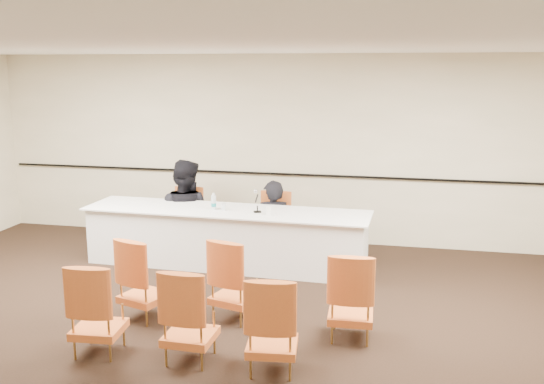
{
  "coord_description": "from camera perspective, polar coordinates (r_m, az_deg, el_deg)",
  "views": [
    {
      "loc": [
        1.78,
        -5.47,
        2.8
      ],
      "look_at": [
        0.01,
        2.6,
        1.08
      ],
      "focal_mm": 40.0,
      "sensor_mm": 36.0,
      "label": 1
    }
  ],
  "objects": [
    {
      "name": "ceiling",
      "position": [
        5.76,
        -5.81,
        13.66
      ],
      "size": [
        10.0,
        10.0,
        0.0
      ],
      "primitive_type": "plane",
      "rotation": [
        3.14,
        0.0,
        0.0
      ],
      "color": "white",
      "rests_on": "ground"
    },
    {
      "name": "water_bottle",
      "position": [
        8.59,
        -5.52,
        -0.87
      ],
      "size": [
        0.09,
        0.09,
        0.24
      ],
      "primitive_type": null,
      "rotation": [
        0.0,
        0.0,
        0.39
      ],
      "color": "#187E84",
      "rests_on": "panel_table"
    },
    {
      "name": "panelist_second",
      "position": [
        9.5,
        -8.19,
        -2.6
      ],
      "size": [
        1.02,
        0.84,
        1.89
      ],
      "primitive_type": "imported",
      "rotation": [
        0.0,
        0.0,
        2.99
      ],
      "color": "black",
      "rests_on": "ground"
    },
    {
      "name": "microphone",
      "position": [
        8.35,
        -1.39,
        -0.94
      ],
      "size": [
        0.18,
        0.24,
        0.3
      ],
      "primitive_type": null,
      "rotation": [
        0.0,
        0.0,
        0.39
      ],
      "color": "black",
      "rests_on": "panel_table"
    },
    {
      "name": "panelist_second_chair",
      "position": [
        9.5,
        -8.19,
        -2.56
      ],
      "size": [
        0.51,
        0.51,
        0.95
      ],
      "primitive_type": null,
      "rotation": [
        0.0,
        0.0,
        -0.03
      ],
      "color": "orange",
      "rests_on": "ground"
    },
    {
      "name": "coffee_cup",
      "position": [
        8.23,
        -0.33,
        -1.8
      ],
      "size": [
        0.08,
        0.08,
        0.12
      ],
      "primitive_type": "cylinder",
      "rotation": [
        0.0,
        0.0,
        -0.14
      ],
      "color": "white",
      "rests_on": "panel_table"
    },
    {
      "name": "aud_chair_back_right",
      "position": [
        5.73,
        0.02,
        -12.24
      ],
      "size": [
        0.55,
        0.55,
        0.95
      ],
      "primitive_type": null,
      "rotation": [
        0.0,
        0.0,
        0.12
      ],
      "color": "orange",
      "rests_on": "ground"
    },
    {
      "name": "panelist_main_chair",
      "position": [
        9.07,
        0.08,
        -3.12
      ],
      "size": [
        0.51,
        0.51,
        0.95
      ],
      "primitive_type": null,
      "rotation": [
        0.0,
        0.0,
        -0.03
      ],
      "color": "orange",
      "rests_on": "ground"
    },
    {
      "name": "wall_rail",
      "position": [
        9.75,
        1.67,
        1.68
      ],
      "size": [
        9.8,
        0.04,
        0.03
      ],
      "primitive_type": "cube",
      "color": "black",
      "rests_on": "wall_back"
    },
    {
      "name": "wall_back",
      "position": [
        9.73,
        1.73,
        4.04
      ],
      "size": [
        10.0,
        0.04,
        3.0
      ],
      "primitive_type": "cube",
      "color": "beige",
      "rests_on": "ground"
    },
    {
      "name": "aud_chair_front_left",
      "position": [
        7.01,
        -11.95,
        -7.91
      ],
      "size": [
        0.63,
        0.63,
        0.95
      ],
      "primitive_type": null,
      "rotation": [
        0.0,
        0.0,
        -0.31
      ],
      "color": "orange",
      "rests_on": "ground"
    },
    {
      "name": "panelist_main",
      "position": [
        9.1,
        0.08,
        -3.84
      ],
      "size": [
        0.66,
        0.52,
        1.6
      ],
      "primitive_type": "imported",
      "rotation": [
        0.0,
        0.0,
        3.41
      ],
      "color": "black",
      "rests_on": "ground"
    },
    {
      "name": "floor",
      "position": [
        6.4,
        -5.24,
        -14.27
      ],
      "size": [
        10.0,
        10.0,
        0.0
      ],
      "primitive_type": "plane",
      "color": "black",
      "rests_on": "ground"
    },
    {
      "name": "aud_chair_back_mid",
      "position": [
        5.97,
        -7.75,
        -11.32
      ],
      "size": [
        0.51,
        0.51,
        0.95
      ],
      "primitive_type": null,
      "rotation": [
        0.0,
        0.0,
        -0.02
      ],
      "color": "orange",
      "rests_on": "ground"
    },
    {
      "name": "papers",
      "position": [
        8.37,
        -1.12,
        -1.97
      ],
      "size": [
        0.31,
        0.23,
        0.0
      ],
      "primitive_type": "cube",
      "rotation": [
        0.0,
        0.0,
        -0.04
      ],
      "color": "white",
      "rests_on": "panel_table"
    },
    {
      "name": "drinking_glass",
      "position": [
        8.53,
        -4.57,
        -1.41
      ],
      "size": [
        0.07,
        0.07,
        0.1
      ],
      "primitive_type": "cylinder",
      "rotation": [
        0.0,
        0.0,
        0.07
      ],
      "color": "silver",
      "rests_on": "panel_table"
    },
    {
      "name": "aud_chair_back_left",
      "position": [
        6.3,
        -16.08,
        -10.41
      ],
      "size": [
        0.54,
        0.54,
        0.95
      ],
      "primitive_type": null,
      "rotation": [
        0.0,
        0.0,
        0.08
      ],
      "color": "orange",
      "rests_on": "ground"
    },
    {
      "name": "panel_table",
      "position": [
        8.69,
        -4.32,
        -4.29
      ],
      "size": [
        4.1,
        1.05,
        0.82
      ],
      "primitive_type": null,
      "rotation": [
        0.0,
        0.0,
        -0.03
      ],
      "color": "white",
      "rests_on": "ground"
    },
    {
      "name": "aud_chair_front_mid",
      "position": [
        6.84,
        -3.5,
        -8.16
      ],
      "size": [
        0.62,
        0.62,
        0.95
      ],
      "primitive_type": null,
      "rotation": [
        0.0,
        0.0,
        -0.27
      ],
      "color": "orange",
      "rests_on": "ground"
    },
    {
      "name": "aud_chair_front_right",
      "position": [
        6.42,
        7.46,
        -9.6
      ],
      "size": [
        0.52,
        0.52,
        0.95
      ],
      "primitive_type": null,
      "rotation": [
        0.0,
        0.0,
        0.05
      ],
      "color": "orange",
      "rests_on": "ground"
    }
  ]
}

